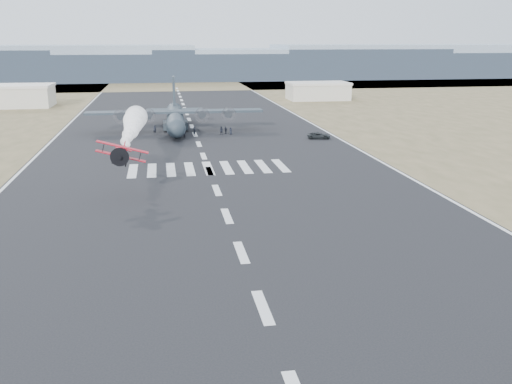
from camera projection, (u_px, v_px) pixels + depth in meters
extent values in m
plane|color=black|center=(263.00, 307.00, 44.61)|extent=(500.00, 500.00, 0.00)
cube|color=brown|center=(175.00, 84.00, 263.56)|extent=(500.00, 80.00, 0.00)
cube|color=gray|center=(39.00, 63.00, 279.52)|extent=(150.00, 50.00, 17.00)
cube|color=gray|center=(173.00, 66.00, 290.42)|extent=(150.00, 50.00, 13.00)
cube|color=gray|center=(297.00, 63.00, 300.54)|extent=(150.00, 50.00, 15.00)
cube|color=gray|center=(413.00, 60.00, 310.65)|extent=(150.00, 50.00, 17.00)
cube|color=#B7B3A3|center=(11.00, 97.00, 173.56)|extent=(24.00, 14.00, 6.00)
cube|color=beige|center=(10.00, 86.00, 172.70)|extent=(24.50, 14.50, 0.80)
cube|color=#B7B3A3|center=(318.00, 92.00, 194.07)|extent=(20.00, 12.00, 5.20)
cube|color=beige|center=(318.00, 83.00, 193.31)|extent=(20.50, 12.50, 0.80)
cylinder|color=#B20B18|center=(122.00, 153.00, 74.16)|extent=(1.07, 5.41, 0.97)
sphere|color=black|center=(122.00, 149.00, 74.27)|extent=(0.76, 0.76, 0.76)
cylinder|color=black|center=(120.00, 157.00, 71.69)|extent=(1.09, 0.67, 1.08)
cylinder|color=black|center=(120.00, 157.00, 71.33)|extent=(2.38, 0.08, 2.38)
cube|color=#B20B18|center=(122.00, 156.00, 73.85)|extent=(6.31, 1.19, 1.77)
cube|color=#B20B18|center=(121.00, 147.00, 73.20)|extent=(6.51, 1.20, 1.83)
cube|color=#B20B18|center=(123.00, 145.00, 76.39)|extent=(0.13, 0.97, 1.08)
cube|color=#B20B18|center=(123.00, 149.00, 76.53)|extent=(2.17, 0.80, 0.09)
cylinder|color=black|center=(115.00, 164.00, 73.56)|extent=(0.14, 0.48, 0.48)
cylinder|color=black|center=(129.00, 164.00, 73.80)|extent=(0.14, 0.48, 0.48)
sphere|color=white|center=(123.00, 149.00, 76.74)|extent=(0.76, 0.76, 0.76)
sphere|color=white|center=(125.00, 145.00, 79.21)|extent=(1.04, 1.04, 1.04)
sphere|color=white|center=(126.00, 142.00, 81.67)|extent=(1.33, 1.33, 1.33)
sphere|color=white|center=(127.00, 138.00, 84.14)|extent=(1.62, 1.62, 1.62)
sphere|color=white|center=(128.00, 135.00, 86.60)|extent=(1.91, 1.91, 1.91)
sphere|color=white|center=(130.00, 132.00, 89.07)|extent=(2.20, 2.20, 2.20)
sphere|color=white|center=(131.00, 130.00, 91.53)|extent=(2.48, 2.48, 2.48)
sphere|color=white|center=(132.00, 127.00, 94.00)|extent=(2.77, 2.77, 2.77)
sphere|color=white|center=(133.00, 125.00, 96.46)|extent=(3.06, 3.06, 3.06)
sphere|color=white|center=(133.00, 122.00, 98.93)|extent=(3.35, 3.35, 3.35)
sphere|color=white|center=(134.00, 120.00, 101.39)|extent=(3.63, 3.63, 3.63)
sphere|color=white|center=(135.00, 118.00, 103.86)|extent=(3.92, 3.92, 3.92)
sphere|color=white|center=(136.00, 116.00, 106.32)|extent=(4.21, 4.21, 4.21)
cylinder|color=#1F282F|center=(175.00, 119.00, 129.04)|extent=(4.38, 27.56, 3.93)
sphere|color=#1F282F|center=(176.00, 129.00, 115.91)|extent=(3.93, 3.93, 3.93)
cone|color=#1F282F|center=(175.00, 112.00, 142.16)|extent=(4.03, 5.96, 3.93)
cube|color=#1F282F|center=(175.00, 112.00, 127.61)|extent=(39.34, 4.77, 0.49)
cylinder|color=#1F282F|center=(121.00, 115.00, 125.58)|extent=(1.83, 3.76, 1.77)
cylinder|color=#3F3F44|center=(121.00, 116.00, 123.70)|extent=(3.34, 0.10, 3.34)
cylinder|color=#1F282F|center=(148.00, 115.00, 126.42)|extent=(1.83, 3.76, 1.77)
cylinder|color=#3F3F44|center=(148.00, 116.00, 124.55)|extent=(3.34, 0.10, 3.34)
cylinder|color=#1F282F|center=(202.00, 114.00, 128.12)|extent=(1.83, 3.76, 1.77)
cylinder|color=#3F3F44|center=(202.00, 115.00, 126.24)|extent=(3.34, 0.10, 3.34)
cylinder|color=#1F282F|center=(228.00, 113.00, 128.97)|extent=(1.83, 3.76, 1.77)
cylinder|color=#3F3F44|center=(229.00, 114.00, 127.09)|extent=(3.34, 0.10, 3.34)
cube|color=#1F282F|center=(174.00, 93.00, 139.00)|extent=(0.66, 4.43, 7.86)
cube|color=#1F282F|center=(175.00, 109.00, 140.55)|extent=(13.80, 3.17, 0.34)
cube|color=#1F282F|center=(166.00, 125.00, 130.05)|extent=(1.28, 5.91, 1.57)
cylinder|color=black|center=(166.00, 128.00, 130.19)|extent=(0.51, 1.09, 1.08)
cube|color=#1F282F|center=(185.00, 125.00, 130.67)|extent=(1.28, 5.91, 1.57)
cylinder|color=black|center=(185.00, 127.00, 130.81)|extent=(0.51, 1.09, 1.08)
cylinder|color=black|center=(176.00, 136.00, 119.28)|extent=(0.41, 0.89, 0.88)
imported|color=black|center=(319.00, 136.00, 119.01)|extent=(5.12, 3.16, 1.32)
imported|color=black|center=(155.00, 129.00, 125.37)|extent=(0.71, 0.60, 1.86)
imported|color=black|center=(221.00, 131.00, 123.74)|extent=(1.04, 0.95, 1.83)
imported|color=black|center=(129.00, 132.00, 122.62)|extent=(0.72, 1.11, 1.59)
imported|color=black|center=(226.00, 130.00, 125.26)|extent=(0.98, 1.06, 1.64)
imported|color=black|center=(231.00, 131.00, 124.28)|extent=(0.90, 0.84, 1.57)
imported|color=black|center=(137.00, 129.00, 125.41)|extent=(1.75, 1.29, 1.82)
imported|color=black|center=(194.00, 131.00, 122.89)|extent=(0.84, 0.88, 1.87)
imported|color=black|center=(185.00, 134.00, 120.70)|extent=(0.70, 0.89, 1.59)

